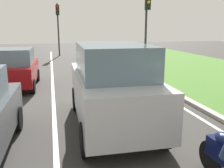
{
  "coord_description": "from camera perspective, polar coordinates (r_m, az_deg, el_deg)",
  "views": [
    {
      "loc": [
        -0.68,
        2.23,
        2.72
      ],
      "look_at": [
        0.87,
        8.55,
        1.2
      ],
      "focal_mm": 39.74,
      "sensor_mm": 36.0,
      "label": 1
    }
  ],
  "objects": [
    {
      "name": "ground_plane",
      "position": [
        12.1,
        -10.17,
        -0.06
      ],
      "size": [
        60.0,
        60.0,
        0.0
      ],
      "primitive_type": "plane",
      "color": "#383533"
    },
    {
      "name": "lane_line_center",
      "position": [
        12.08,
        -13.49,
        -0.22
      ],
      "size": [
        0.12,
        32.0,
        0.01
      ],
      "primitive_type": "cube",
      "color": "silver",
      "rests_on": "ground"
    },
    {
      "name": "lane_line_right_edge",
      "position": [
        12.81,
        6.09,
        0.83
      ],
      "size": [
        0.12,
        32.0,
        0.01
      ],
      "primitive_type": "cube",
      "color": "silver",
      "rests_on": "ground"
    },
    {
      "name": "grass_verge_right",
      "position": [
        15.17,
        23.81,
        1.8
      ],
      "size": [
        9.0,
        48.0,
        0.06
      ],
      "primitive_type": "cube",
      "color": "#47752D",
      "rests_on": "ground"
    },
    {
      "name": "curb_right",
      "position": [
        12.98,
        8.18,
        1.18
      ],
      "size": [
        0.24,
        48.0,
        0.12
      ],
      "primitive_type": "cube",
      "color": "#9E9B93",
      "rests_on": "ground"
    },
    {
      "name": "car_suv_ahead",
      "position": [
        6.66,
        -0.05,
        -0.34
      ],
      "size": [
        2.1,
        4.56,
        2.28
      ],
      "rotation": [
        0.0,
        0.0,
        -0.03
      ],
      "color": "#B7BABF",
      "rests_on": "ground"
    },
    {
      "name": "car_hatchback_far",
      "position": [
        11.9,
        -21.15,
        3.37
      ],
      "size": [
        1.82,
        3.74,
        1.78
      ],
      "rotation": [
        0.0,
        0.0,
        -0.03
      ],
      "color": "maroon",
      "rests_on": "ground"
    },
    {
      "name": "traffic_light_near_right",
      "position": [
        16.41,
        8.03,
        15.11
      ],
      "size": [
        0.32,
        0.5,
        5.01
      ],
      "color": "#2D2D2D",
      "rests_on": "ground"
    },
    {
      "name": "traffic_light_far_median",
      "position": [
        23.94,
        -12.35,
        14.16
      ],
      "size": [
        0.32,
        0.5,
        4.75
      ],
      "color": "#2D2D2D",
      "rests_on": "ground"
    }
  ]
}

